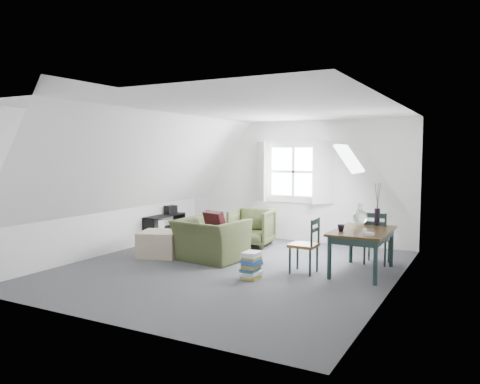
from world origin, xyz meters
The scene contains 24 objects.
floor centered at (0.00, 0.00, 0.00)m, with size 5.50×5.50×0.00m, color #47474B.
ceiling centered at (0.00, 0.00, 2.50)m, with size 5.50×5.50×0.00m, color white.
wall_back centered at (0.00, 2.75, 1.25)m, with size 5.00×5.00×0.00m, color white.
wall_front centered at (0.00, -2.75, 1.25)m, with size 5.00×5.00×0.00m, color white.
wall_left centered at (-2.50, 0.00, 1.25)m, with size 5.50×5.50×0.00m, color white.
wall_right centered at (2.50, 0.00, 1.25)m, with size 5.50×5.50×0.00m, color white.
slope_left centered at (-1.55, 0.00, 1.78)m, with size 5.50×5.50×0.00m, color white.
slope_right centered at (1.55, 0.00, 1.78)m, with size 5.50×5.50×0.00m, color white.
dormer_window centered at (0.00, 2.68, 1.45)m, with size 1.71×0.35×1.30m.
skylight centered at (1.55, 1.30, 1.75)m, with size 0.55×0.75×0.04m, color white.
armchair_near centered at (-0.56, 0.33, 0.00)m, with size 1.09×0.95×0.71m, color #3E4527.
armchair_far centered at (-0.52, 1.81, 0.00)m, with size 0.78×0.80×0.73m, color #3E4527.
throw_pillow centered at (-0.56, 0.48, 0.63)m, with size 0.41×0.12×0.41m, color #390F15.
ottoman centered at (-1.55, 0.19, 0.22)m, with size 0.67×0.67×0.44m, color tan.
dining_table centered at (1.93, 0.72, 0.58)m, with size 0.80×1.34×0.67m.
demijohn centered at (1.78, 1.17, 0.81)m, with size 0.24×0.24×0.34m.
vase_twigs centered at (2.03, 1.27, 0.82)m, with size 0.09×0.10×0.69m.
cup centered at (1.68, 0.42, 0.67)m, with size 0.11×0.11×0.10m, color black.
paper_box centered at (2.13, 0.27, 0.69)m, with size 0.13×0.09×0.04m, color white.
dining_chair_far centered at (2.00, 1.41, 0.45)m, with size 0.41×0.41×0.87m.
dining_chair_near centered at (1.17, 0.30, 0.44)m, with size 0.40×0.40×0.85m.
media_shelf centered at (-2.37, 1.35, 0.25)m, with size 0.36×1.07×0.55m.
electronics_box centered at (-2.37, 1.64, 0.63)m, with size 0.17×0.23×0.19m, color black.
magazine_stack centered at (0.57, -0.37, 0.20)m, with size 0.29×0.35×0.39m.
Camera 1 is at (3.62, -6.40, 1.84)m, focal length 35.00 mm.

